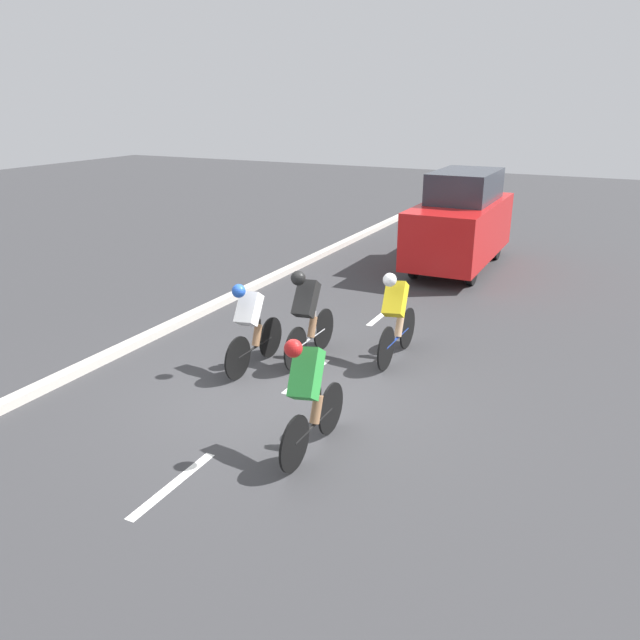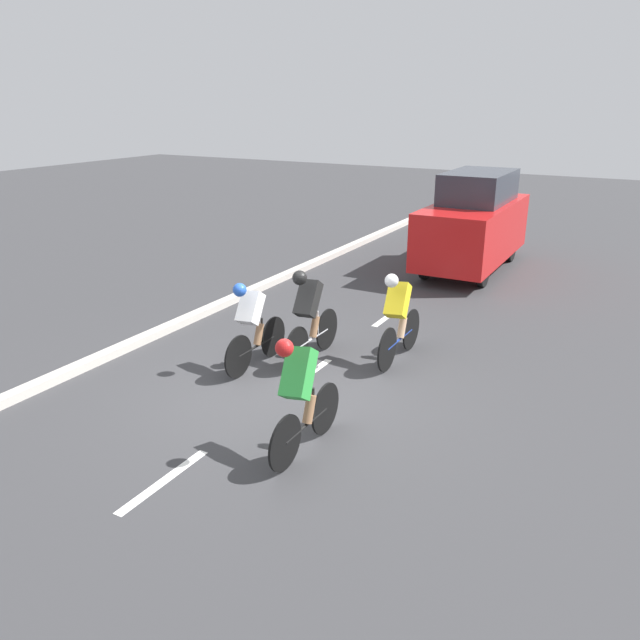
# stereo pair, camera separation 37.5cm
# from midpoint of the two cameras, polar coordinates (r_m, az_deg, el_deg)

# --- Properties ---
(ground_plane) EXTENTS (60.00, 60.00, 0.00)m
(ground_plane) POSITION_cam_midpoint_polar(r_m,az_deg,el_deg) (9.13, -4.26, -6.64)
(ground_plane) COLOR #38383A
(lane_stripe_near) EXTENTS (0.12, 1.40, 0.01)m
(lane_stripe_near) POSITION_cam_midpoint_polar(r_m,az_deg,el_deg) (7.35, -14.76, -14.36)
(lane_stripe_near) COLOR white
(lane_stripe_near) RESTS_ON ground
(lane_stripe_mid) EXTENTS (0.12, 1.40, 0.01)m
(lane_stripe_mid) POSITION_cam_midpoint_polar(r_m,az_deg,el_deg) (9.63, -2.32, -5.12)
(lane_stripe_mid) COLOR white
(lane_stripe_mid) RESTS_ON ground
(lane_stripe_far) EXTENTS (0.12, 1.40, 0.01)m
(lane_stripe_far) POSITION_cam_midpoint_polar(r_m,az_deg,el_deg) (12.33, 4.82, 0.48)
(lane_stripe_far) COLOR white
(lane_stripe_far) RESTS_ON ground
(curb) EXTENTS (0.20, 26.86, 0.14)m
(curb) POSITION_cam_midpoint_polar(r_m,az_deg,el_deg) (11.38, -16.62, -1.60)
(curb) COLOR beige
(curb) RESTS_ON ground
(cyclist_black) EXTENTS (0.36, 1.70, 1.56)m
(cyclist_black) POSITION_cam_midpoint_polar(r_m,az_deg,el_deg) (9.90, -2.28, 0.65)
(cyclist_black) COLOR black
(cyclist_black) RESTS_ON ground
(cyclist_yellow) EXTENTS (0.37, 1.73, 1.52)m
(cyclist_yellow) POSITION_cam_midpoint_polar(r_m,az_deg,el_deg) (9.98, 5.87, 0.54)
(cyclist_yellow) COLOR black
(cyclist_yellow) RESTS_ON ground
(cyclist_white) EXTENTS (0.36, 1.64, 1.45)m
(cyclist_white) POSITION_cam_midpoint_polar(r_m,az_deg,el_deg) (9.68, -7.46, -0.36)
(cyclist_white) COLOR black
(cyclist_white) RESTS_ON ground
(cyclist_green) EXTENTS (0.40, 1.63, 1.54)m
(cyclist_green) POSITION_cam_midpoint_polar(r_m,az_deg,el_deg) (7.31, -2.55, -6.64)
(cyclist_green) COLOR black
(cyclist_green) RESTS_ON ground
(support_car) EXTENTS (1.70, 4.35, 2.38)m
(support_car) POSITION_cam_midpoint_polar(r_m,az_deg,el_deg) (15.86, 12.09, 8.81)
(support_car) COLOR black
(support_car) RESTS_ON ground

